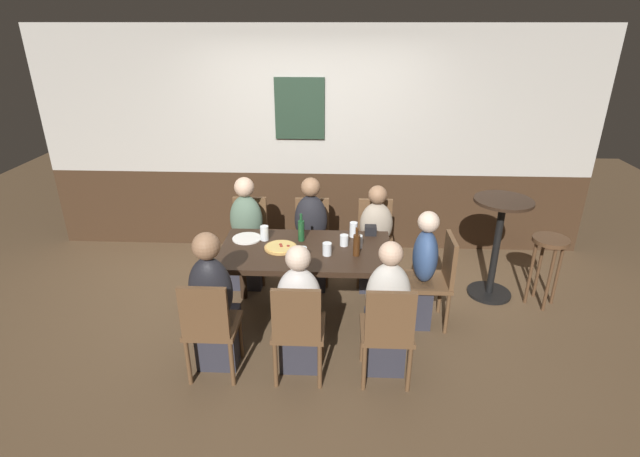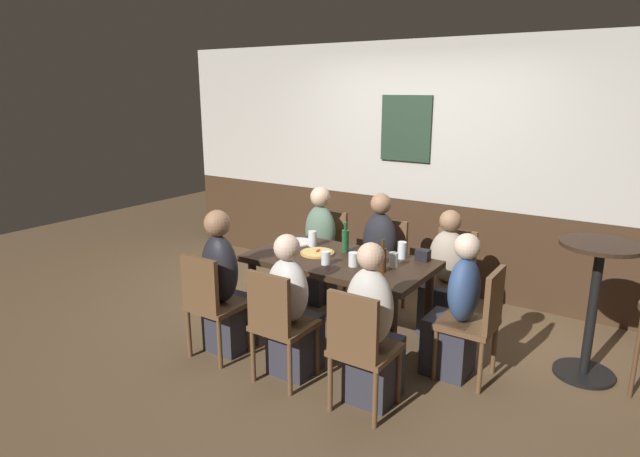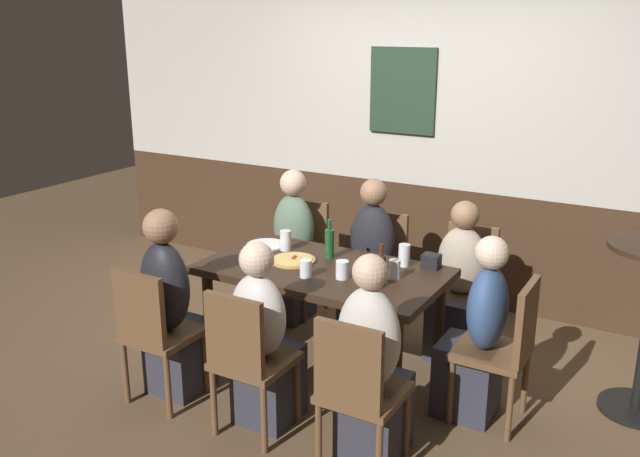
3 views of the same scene
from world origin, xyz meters
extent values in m
plane|color=brown|center=(0.00, 0.00, 0.00)|extent=(12.00, 12.00, 0.00)
cube|color=#3D2819|center=(0.00, 1.65, 0.47)|extent=(6.40, 0.10, 0.95)
cube|color=#B7B2A8|center=(0.00, 1.65, 1.77)|extent=(6.40, 0.10, 1.65)
cube|color=#233828|center=(-0.17, 1.58, 1.71)|extent=(0.56, 0.03, 0.68)
cube|color=black|center=(0.00, 0.00, 0.71)|extent=(1.54, 0.85, 0.05)
cylinder|color=black|center=(-0.67, -0.34, 0.34)|extent=(0.07, 0.07, 0.69)
cylinder|color=black|center=(0.67, -0.34, 0.34)|extent=(0.07, 0.07, 0.69)
cylinder|color=black|center=(-0.67, 0.34, 0.34)|extent=(0.07, 0.07, 0.69)
cylinder|color=black|center=(0.67, 0.34, 0.34)|extent=(0.07, 0.07, 0.69)
cube|color=brown|center=(0.68, 0.76, 0.43)|extent=(0.40, 0.40, 0.04)
cube|color=brown|center=(0.68, 0.94, 0.67)|extent=(0.36, 0.04, 0.43)
cylinder|color=brown|center=(0.85, 0.59, 0.21)|extent=(0.04, 0.04, 0.41)
cylinder|color=brown|center=(0.51, 0.59, 0.21)|extent=(0.04, 0.04, 0.41)
cylinder|color=brown|center=(0.85, 0.93, 0.21)|extent=(0.04, 0.04, 0.41)
cylinder|color=brown|center=(0.51, 0.93, 0.21)|extent=(0.04, 0.04, 0.41)
cube|color=brown|center=(0.00, -0.76, 0.43)|extent=(0.40, 0.40, 0.04)
cube|color=brown|center=(0.00, -0.94, 0.67)|extent=(0.36, 0.04, 0.43)
cylinder|color=brown|center=(-0.17, -0.59, 0.21)|extent=(0.04, 0.04, 0.41)
cylinder|color=brown|center=(0.17, -0.59, 0.21)|extent=(0.04, 0.04, 0.41)
cylinder|color=brown|center=(-0.17, -0.93, 0.21)|extent=(0.04, 0.04, 0.41)
cylinder|color=brown|center=(0.17, -0.93, 0.21)|extent=(0.04, 0.04, 0.41)
cube|color=brown|center=(-0.68, 0.76, 0.43)|extent=(0.40, 0.40, 0.04)
cube|color=brown|center=(-0.68, 0.94, 0.67)|extent=(0.36, 0.04, 0.43)
cylinder|color=brown|center=(-0.51, 0.59, 0.21)|extent=(0.04, 0.04, 0.41)
cylinder|color=brown|center=(-0.85, 0.59, 0.21)|extent=(0.04, 0.04, 0.41)
cylinder|color=brown|center=(-0.51, 0.93, 0.21)|extent=(0.04, 0.04, 0.41)
cylinder|color=brown|center=(-0.85, 0.93, 0.21)|extent=(0.04, 0.04, 0.41)
cube|color=brown|center=(-0.68, -0.76, 0.43)|extent=(0.40, 0.40, 0.04)
cube|color=brown|center=(-0.68, -0.94, 0.67)|extent=(0.36, 0.04, 0.43)
cylinder|color=brown|center=(-0.85, -0.59, 0.21)|extent=(0.04, 0.04, 0.41)
cylinder|color=brown|center=(-0.51, -0.59, 0.21)|extent=(0.04, 0.04, 0.41)
cylinder|color=brown|center=(-0.85, -0.93, 0.21)|extent=(0.04, 0.04, 0.41)
cylinder|color=brown|center=(-0.51, -0.93, 0.21)|extent=(0.04, 0.04, 0.41)
cube|color=brown|center=(1.11, 0.00, 0.43)|extent=(0.40, 0.40, 0.04)
cube|color=brown|center=(1.29, 0.00, 0.67)|extent=(0.04, 0.36, 0.43)
cylinder|color=brown|center=(0.94, -0.17, 0.21)|extent=(0.04, 0.04, 0.41)
cylinder|color=brown|center=(0.94, 0.17, 0.21)|extent=(0.04, 0.04, 0.41)
cylinder|color=brown|center=(1.28, -0.17, 0.21)|extent=(0.04, 0.04, 0.41)
cylinder|color=brown|center=(1.28, 0.17, 0.21)|extent=(0.04, 0.04, 0.41)
cube|color=brown|center=(0.68, -0.76, 0.43)|extent=(0.40, 0.40, 0.04)
cube|color=brown|center=(0.68, -0.94, 0.67)|extent=(0.36, 0.04, 0.43)
cylinder|color=brown|center=(0.51, -0.59, 0.21)|extent=(0.04, 0.04, 0.41)
cylinder|color=brown|center=(0.85, -0.59, 0.21)|extent=(0.04, 0.04, 0.41)
cylinder|color=brown|center=(0.51, -0.93, 0.21)|extent=(0.04, 0.04, 0.41)
cylinder|color=brown|center=(0.85, -0.93, 0.21)|extent=(0.04, 0.04, 0.41)
cube|color=brown|center=(0.00, 0.76, 0.43)|extent=(0.40, 0.40, 0.04)
cube|color=brown|center=(0.00, 0.94, 0.67)|extent=(0.36, 0.04, 0.43)
cylinder|color=brown|center=(0.17, 0.59, 0.21)|extent=(0.04, 0.04, 0.41)
cylinder|color=brown|center=(-0.17, 0.59, 0.21)|extent=(0.04, 0.04, 0.41)
cylinder|color=brown|center=(0.17, 0.93, 0.21)|extent=(0.04, 0.04, 0.41)
cylinder|color=brown|center=(-0.17, 0.93, 0.21)|extent=(0.04, 0.04, 0.41)
cube|color=#2D2D38|center=(0.68, 0.63, 0.23)|extent=(0.32, 0.34, 0.45)
ellipsoid|color=tan|center=(0.68, 0.72, 0.69)|extent=(0.34, 0.22, 0.47)
sphere|color=#936B4C|center=(0.68, 0.72, 1.01)|extent=(0.19, 0.19, 0.19)
cube|color=#2D2D38|center=(0.00, -0.63, 0.23)|extent=(0.32, 0.34, 0.45)
ellipsoid|color=silver|center=(0.00, -0.72, 0.69)|extent=(0.34, 0.22, 0.48)
sphere|color=beige|center=(0.00, -0.72, 1.02)|extent=(0.19, 0.19, 0.19)
cube|color=#2D2D38|center=(-0.68, 0.63, 0.23)|extent=(0.32, 0.34, 0.45)
ellipsoid|color=#56705B|center=(-0.68, 0.72, 0.71)|extent=(0.34, 0.22, 0.53)
sphere|color=#DBB293|center=(-0.68, 0.72, 1.07)|extent=(0.20, 0.20, 0.20)
cube|color=#2D2D38|center=(-0.68, -0.63, 0.23)|extent=(0.32, 0.34, 0.45)
ellipsoid|color=black|center=(-0.68, -0.72, 0.73)|extent=(0.34, 0.22, 0.56)
sphere|color=#936B4C|center=(-0.68, -0.72, 1.10)|extent=(0.21, 0.21, 0.21)
cube|color=#2D2D38|center=(0.98, 0.00, 0.23)|extent=(0.34, 0.32, 0.45)
ellipsoid|color=#334C7A|center=(1.07, 0.00, 0.69)|extent=(0.22, 0.34, 0.49)
sphere|color=beige|center=(1.07, 0.00, 1.02)|extent=(0.19, 0.19, 0.19)
cube|color=#2D2D38|center=(0.68, -0.63, 0.23)|extent=(0.32, 0.34, 0.45)
ellipsoid|color=beige|center=(0.68, -0.72, 0.72)|extent=(0.34, 0.22, 0.54)
sphere|color=#DBB293|center=(0.68, -0.72, 1.07)|extent=(0.18, 0.18, 0.18)
cube|color=#2D2D38|center=(0.00, 0.63, 0.23)|extent=(0.32, 0.34, 0.45)
ellipsoid|color=black|center=(0.00, 0.72, 0.72)|extent=(0.34, 0.22, 0.54)
sphere|color=#936B4C|center=(0.00, 0.72, 1.08)|extent=(0.19, 0.19, 0.19)
cylinder|color=tan|center=(-0.23, 0.00, 0.75)|extent=(0.29, 0.29, 0.02)
cylinder|color=#DBB760|center=(-0.23, 0.00, 0.76)|extent=(0.26, 0.26, 0.01)
cylinder|color=maroon|center=(-0.16, 0.00, 0.77)|extent=(0.03, 0.03, 0.00)
cylinder|color=maroon|center=(-0.22, -0.01, 0.77)|extent=(0.03, 0.03, 0.00)
cylinder|color=maroon|center=(-0.23, 0.03, 0.77)|extent=(0.03, 0.03, 0.00)
cylinder|color=silver|center=(0.19, -0.11, 0.80)|extent=(0.08, 0.08, 0.11)
cylinder|color=#331E14|center=(0.19, -0.11, 0.78)|extent=(0.07, 0.07, 0.09)
cylinder|color=silver|center=(0.34, 0.09, 0.79)|extent=(0.08, 0.08, 0.10)
cylinder|color=#C6842D|center=(0.34, 0.09, 0.78)|extent=(0.07, 0.07, 0.07)
cylinder|color=silver|center=(-0.40, 0.18, 0.81)|extent=(0.08, 0.08, 0.14)
cylinder|color=silver|center=(-0.40, 0.18, 0.76)|extent=(0.07, 0.07, 0.05)
cylinder|color=silver|center=(0.47, 0.05, 0.80)|extent=(0.07, 0.07, 0.12)
cylinder|color=#B26623|center=(0.47, 0.05, 0.76)|extent=(0.06, 0.06, 0.04)
cylinder|color=silver|center=(0.43, 0.29, 0.81)|extent=(0.07, 0.07, 0.14)
cylinder|color=#331E14|center=(0.43, 0.29, 0.78)|extent=(0.06, 0.06, 0.08)
cylinder|color=silver|center=(-0.01, -0.20, 0.79)|extent=(0.08, 0.08, 0.11)
cylinder|color=#C6842D|center=(-0.01, -0.20, 0.78)|extent=(0.07, 0.07, 0.08)
cylinder|color=#194723|center=(-0.05, 0.18, 0.84)|extent=(0.06, 0.06, 0.20)
cylinder|color=#194723|center=(-0.05, 0.18, 0.97)|extent=(0.03, 0.03, 0.07)
cylinder|color=#42230F|center=(0.45, -0.10, 0.84)|extent=(0.06, 0.06, 0.19)
cylinder|color=#42230F|center=(0.45, -0.10, 0.97)|extent=(0.03, 0.03, 0.07)
cylinder|color=white|center=(-0.57, 0.19, 0.75)|extent=(0.27, 0.27, 0.01)
cube|color=black|center=(0.60, 0.34, 0.79)|extent=(0.11, 0.09, 0.09)
cylinder|color=black|center=(1.87, 0.53, 0.01)|extent=(0.44, 0.44, 0.03)
cylinder|color=black|center=(1.87, 0.53, 0.53)|extent=(0.07, 0.07, 0.99)
cylinder|color=black|center=(1.87, 0.53, 1.04)|extent=(0.56, 0.56, 0.03)
cylinder|color=#513521|center=(2.19, 0.38, 0.34)|extent=(0.03, 0.03, 0.68)
camera|label=1|loc=(0.31, -3.84, 2.63)|focal=26.84mm
camera|label=2|loc=(2.21, -3.61, 2.12)|focal=29.87mm
camera|label=3|loc=(2.02, -3.54, 2.24)|focal=38.23mm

